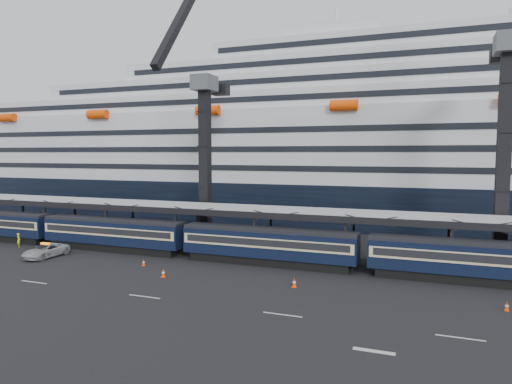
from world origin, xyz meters
TOP-DOWN VIEW (x-y plane):
  - ground at (0.00, 0.00)m, footprint 260.00×260.00m
  - lane_markings at (8.15, -5.23)m, footprint 111.00×4.27m
  - train at (-4.65, 10.00)m, footprint 133.05×3.00m
  - canopy at (0.00, 14.00)m, footprint 130.00×6.25m
  - cruise_ship at (-1.08, 45.99)m, footprint 214.09×28.84m
  - crane_dark_near at (-20.00, 18.59)m, footprint 4.50×17.75m
  - crane_dark_mid at (15.00, 17.59)m, footprint 4.50×18.24m
  - pickup_truck at (-32.92, 4.22)m, footprint 2.57×5.48m
  - worker at (-40.65, 7.50)m, footprint 0.76×0.72m
  - traffic_cone_b at (-20.14, 4.82)m, footprint 0.35×0.35m
  - traffic_cone_c at (-15.76, 1.70)m, footprint 0.42×0.42m
  - traffic_cone_d at (-3.09, 2.97)m, footprint 0.43×0.43m
  - traffic_cone_e at (13.61, 2.80)m, footprint 0.36×0.36m

SIDE VIEW (x-z plane):
  - ground at x=0.00m, z-range 0.00..0.00m
  - lane_markings at x=8.15m, z-range 0.00..0.02m
  - traffic_cone_b at x=-20.14m, z-range 0.00..0.70m
  - traffic_cone_e at x=13.61m, z-range 0.00..0.71m
  - traffic_cone_c at x=-15.76m, z-range -0.01..0.84m
  - traffic_cone_d at x=-3.09m, z-range -0.01..0.85m
  - pickup_truck at x=-32.92m, z-range 0.00..1.52m
  - worker at x=-40.65m, z-range 0.00..1.74m
  - train at x=-4.65m, z-range 0.18..4.23m
  - canopy at x=0.00m, z-range 2.49..8.01m
  - crane_dark_near at x=-20.00m, z-range -5.61..29.47m
  - cruise_ship at x=-1.08m, z-range -4.66..29.34m
  - crane_dark_mid at x=15.00m, z-range -6.46..33.18m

